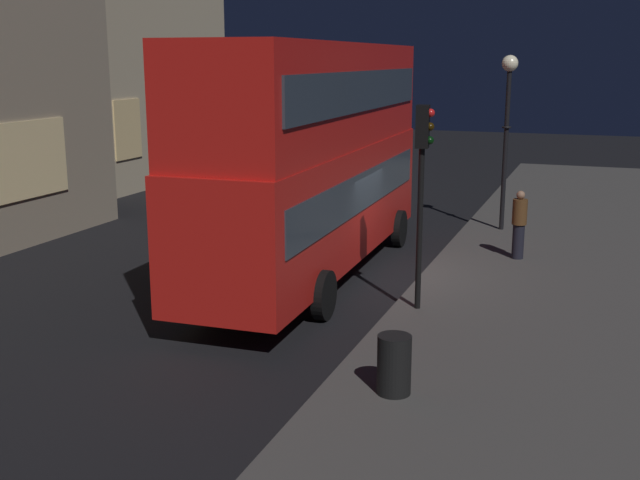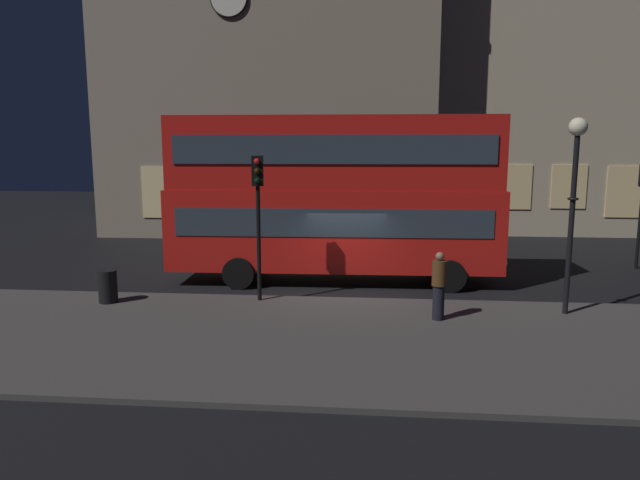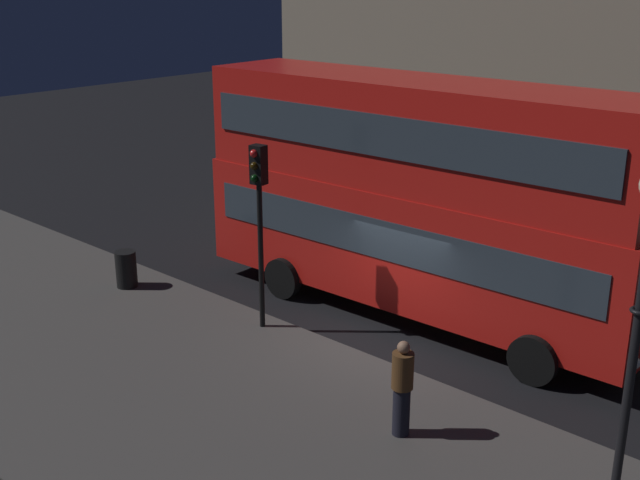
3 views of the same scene
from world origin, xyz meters
The scene contains 9 objects.
ground_plane centered at (0.00, 0.00, 0.00)m, with size 80.00×80.00×0.00m, color black.
sidewalk_slab centered at (0.00, -4.54, 0.06)m, with size 44.00×7.35×0.12m, color #423F3D.
building_with_clock centered at (-4.69, 14.52, 7.80)m, with size 17.03×8.77×15.59m.
building_plain_facade centered at (8.02, 16.29, 8.12)m, with size 16.88×7.73×16.25m.
double_decker_bus centered at (-0.50, 1.68, 3.08)m, with size 11.19×3.01×5.55m.
traffic_light_near_kerb centered at (-2.46, -1.41, 3.13)m, with size 0.35×0.38×4.20m.
street_lamp centered at (6.02, -2.01, 3.86)m, with size 0.48×0.48×5.19m.
pedestrian centered at (2.54, -2.87, 1.03)m, with size 0.38×0.38×1.79m.
litter_bin centered at (-6.77, -2.03, 0.59)m, with size 0.53×0.53×0.94m, color black.
Camera 2 is at (0.77, -17.42, 4.54)m, focal length 32.04 mm.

